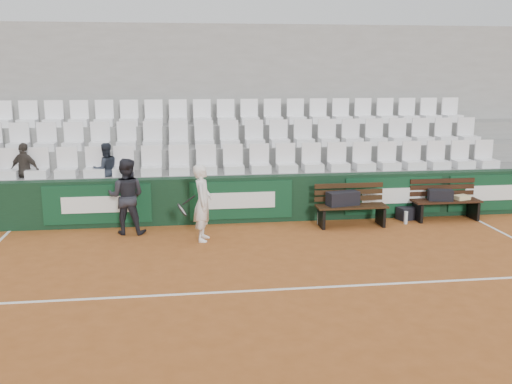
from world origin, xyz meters
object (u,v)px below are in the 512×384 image
water_bottle_far (406,218)px  spectator_c (105,149)px  sports_bag_ground (408,213)px  water_bottle_near (319,219)px  spectator_b (23,150)px  bench_left (351,216)px  tennis_player (203,203)px  sports_bag_left (343,198)px  ball_kid (126,196)px  bench_right (446,210)px  sports_bag_right (440,195)px

water_bottle_far → spectator_c: (-6.39, 1.17, 1.44)m
sports_bag_ground → water_bottle_near: 2.06m
spectator_b → spectator_c: (1.68, 0.00, -0.02)m
bench_left → spectator_c: spectator_c is taller
sports_bag_ground → water_bottle_far: 0.41m
bench_left → spectator_c: size_ratio=1.29×
water_bottle_near → water_bottle_far: (1.87, -0.19, 0.01)m
spectator_c → tennis_player: bearing=116.8°
sports_bag_left → ball_kid: bearing=179.8°
sports_bag_ground → water_bottle_far: (-0.19, -0.37, -0.00)m
bench_right → ball_kid: size_ratio=0.97×
water_bottle_far → sports_bag_left: bearing=178.4°
water_bottle_near → spectator_c: (-4.52, 0.98, 1.45)m
ball_kid → sports_bag_right: bearing=-170.1°
sports_bag_left → tennis_player: size_ratio=0.45×
bench_left → tennis_player: bearing=-169.0°
water_bottle_far → bench_right: bearing=12.6°
tennis_player → ball_kid: ball_kid is taller
water_bottle_far → spectator_b: (-8.07, 1.17, 1.46)m
sports_bag_right → ball_kid: 6.72m
sports_bag_right → sports_bag_ground: (-0.65, 0.18, -0.43)m
bench_right → spectator_b: bearing=174.0°
sports_bag_ground → tennis_player: size_ratio=0.30×
sports_bag_left → water_bottle_far: (1.40, -0.04, -0.46)m
water_bottle_near → ball_kid: bearing=-178.0°
bench_left → water_bottle_far: 1.22m
sports_bag_right → spectator_c: spectator_c is taller
spectator_c → spectator_b: bearing=-21.7°
sports_bag_left → water_bottle_near: bearing=161.6°
spectator_b → bench_right: bearing=-162.1°
bench_left → ball_kid: size_ratio=0.97×
bench_left → bench_right: (2.22, 0.23, 0.00)m
spectator_b → spectator_c: spectator_b is taller
sports_bag_right → water_bottle_far: bearing=-167.2°
sports_bag_right → tennis_player: tennis_player is taller
spectator_b → sports_bag_right: bearing=-162.4°
bench_right → sports_bag_ground: bench_right is taller
bench_left → sports_bag_left: sports_bag_left is taller
bench_left → spectator_b: size_ratio=1.25×
water_bottle_near → tennis_player: tennis_player is taller
bench_right → tennis_player: tennis_player is taller
ball_kid → spectator_c: (-0.52, 1.11, 0.81)m
sports_bag_left → bench_right: bearing=4.4°
bench_left → water_bottle_near: bench_left is taller
sports_bag_right → ball_kid: size_ratio=0.34×
bench_right → sports_bag_left: (-2.40, -0.19, 0.37)m
sports_bag_left → water_bottle_far: bearing=-1.6°
bench_left → tennis_player: (-3.16, -0.61, 0.52)m
spectator_b → water_bottle_far: bearing=-164.4°
bench_right → sports_bag_left: bearing=-175.6°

